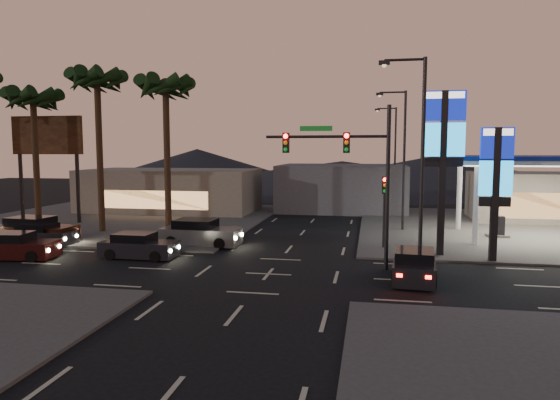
% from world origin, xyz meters
% --- Properties ---
extents(ground, '(140.00, 140.00, 0.00)m').
position_xyz_m(ground, '(0.00, 0.00, 0.00)').
color(ground, black).
rests_on(ground, ground).
extents(corner_lot_ne, '(24.00, 24.00, 0.12)m').
position_xyz_m(corner_lot_ne, '(16.00, 16.00, 0.06)').
color(corner_lot_ne, '#47443F').
rests_on(corner_lot_ne, ground).
extents(corner_lot_nw, '(24.00, 24.00, 0.12)m').
position_xyz_m(corner_lot_nw, '(-16.00, 16.00, 0.06)').
color(corner_lot_nw, '#47443F').
rests_on(corner_lot_nw, ground).
extents(gas_station, '(12.20, 8.20, 5.47)m').
position_xyz_m(gas_station, '(16.00, 12.00, 5.08)').
color(gas_station, silver).
rests_on(gas_station, ground).
extents(convenience_store, '(10.00, 6.00, 4.00)m').
position_xyz_m(convenience_store, '(18.00, 21.00, 2.00)').
color(convenience_store, '#726B5B').
rests_on(convenience_store, ground).
extents(pylon_sign_tall, '(2.20, 0.35, 9.00)m').
position_xyz_m(pylon_sign_tall, '(8.50, 5.50, 6.39)').
color(pylon_sign_tall, black).
rests_on(pylon_sign_tall, ground).
extents(pylon_sign_short, '(1.60, 0.35, 7.00)m').
position_xyz_m(pylon_sign_short, '(11.00, 4.50, 4.66)').
color(pylon_sign_short, black).
rests_on(pylon_sign_short, ground).
extents(traffic_signal_mast, '(6.10, 0.39, 8.00)m').
position_xyz_m(traffic_signal_mast, '(3.76, 1.99, 5.23)').
color(traffic_signal_mast, black).
rests_on(traffic_signal_mast, ground).
extents(pedestal_signal, '(0.32, 0.39, 4.30)m').
position_xyz_m(pedestal_signal, '(5.50, 6.98, 2.92)').
color(pedestal_signal, black).
rests_on(pedestal_signal, ground).
extents(streetlight_near, '(2.14, 0.25, 10.00)m').
position_xyz_m(streetlight_near, '(6.79, 1.00, 5.72)').
color(streetlight_near, black).
rests_on(streetlight_near, ground).
extents(streetlight_mid, '(2.14, 0.25, 10.00)m').
position_xyz_m(streetlight_mid, '(6.79, 14.00, 5.72)').
color(streetlight_mid, black).
rests_on(streetlight_mid, ground).
extents(streetlight_far, '(2.14, 0.25, 10.00)m').
position_xyz_m(streetlight_far, '(6.79, 28.00, 5.72)').
color(streetlight_far, black).
rests_on(streetlight_far, ground).
extents(palm_a, '(4.41, 4.41, 10.86)m').
position_xyz_m(palm_a, '(-9.00, 9.50, 9.43)').
color(palm_a, black).
rests_on(palm_a, ground).
extents(palm_b, '(4.41, 4.41, 11.46)m').
position_xyz_m(palm_b, '(-14.00, 9.50, 9.97)').
color(palm_b, black).
rests_on(palm_b, ground).
extents(palm_c, '(4.41, 4.41, 10.26)m').
position_xyz_m(palm_c, '(-19.00, 9.50, 8.88)').
color(palm_c, black).
rests_on(palm_c, ground).
extents(billboard, '(6.00, 0.30, 8.50)m').
position_xyz_m(billboard, '(-20.50, 13.00, 6.33)').
color(billboard, black).
rests_on(billboard, ground).
extents(building_far_west, '(16.00, 8.00, 4.00)m').
position_xyz_m(building_far_west, '(-14.00, 22.00, 2.00)').
color(building_far_west, '#726B5B').
rests_on(building_far_west, ground).
extents(building_far_mid, '(12.00, 9.00, 4.40)m').
position_xyz_m(building_far_mid, '(2.00, 26.00, 2.20)').
color(building_far_mid, '#4C4C51').
rests_on(building_far_mid, ground).
extents(hill_left, '(40.00, 40.00, 6.00)m').
position_xyz_m(hill_left, '(-25.00, 60.00, 3.00)').
color(hill_left, black).
rests_on(hill_left, ground).
extents(hill_right, '(50.00, 50.00, 5.00)m').
position_xyz_m(hill_right, '(15.00, 60.00, 2.50)').
color(hill_right, black).
rests_on(hill_right, ground).
extents(hill_center, '(60.00, 60.00, 4.00)m').
position_xyz_m(hill_center, '(0.00, 60.00, 2.00)').
color(hill_center, black).
rests_on(hill_center, ground).
extents(car_lane_a_front, '(4.22, 1.85, 1.36)m').
position_xyz_m(car_lane_a_front, '(-7.68, 2.25, 0.63)').
color(car_lane_a_front, black).
rests_on(car_lane_a_front, ground).
extents(car_lane_a_mid, '(4.52, 2.28, 1.43)m').
position_xyz_m(car_lane_a_mid, '(-14.15, 0.82, 0.66)').
color(car_lane_a_mid, black).
rests_on(car_lane_a_mid, ground).
extents(car_lane_b_front, '(5.02, 2.25, 1.61)m').
position_xyz_m(car_lane_b_front, '(-5.57, 6.18, 0.75)').
color(car_lane_b_front, '#535355').
rests_on(car_lane_b_front, ground).
extents(car_lane_b_mid, '(4.25, 1.95, 1.36)m').
position_xyz_m(car_lane_b_mid, '(-15.23, 4.53, 0.63)').
color(car_lane_b_mid, black).
rests_on(car_lane_b_mid, ground).
extents(car_lane_b_rear, '(5.24, 2.45, 1.67)m').
position_xyz_m(car_lane_b_rear, '(-16.04, 5.03, 0.77)').
color(car_lane_b_rear, black).
rests_on(car_lane_b_rear, ground).
extents(suv_station, '(2.16, 4.40, 1.42)m').
position_xyz_m(suv_station, '(6.70, 0.16, 0.66)').
color(suv_station, black).
rests_on(suv_station, ground).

